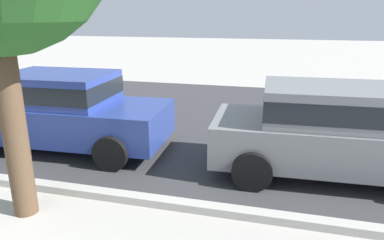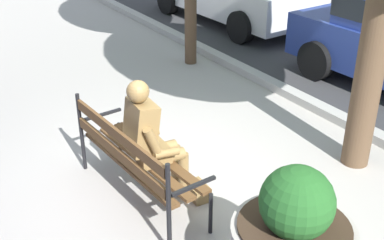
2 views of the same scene
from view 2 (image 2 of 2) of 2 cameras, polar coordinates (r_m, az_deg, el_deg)
name	(u,v)px [view 2 (image 2 of 2)]	position (r m, az deg, el deg)	size (l,w,h in m)	color
ground_plane	(156,189)	(5.53, -4.07, -7.87)	(80.00, 80.00, 0.00)	#ADA8A0
curb_stone	(343,119)	(7.12, 16.78, 0.06)	(60.00, 0.20, 0.12)	#B2AFA8
park_bench	(133,156)	(5.09, -6.72, -4.06)	(1.83, 0.65, 0.95)	brown
bronze_statue_seated	(155,143)	(5.04, -4.19, -2.65)	(0.67, 0.76, 1.37)	olive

